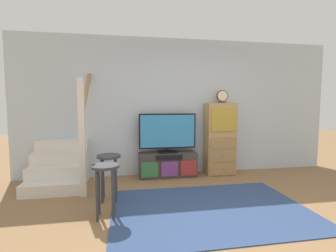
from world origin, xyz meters
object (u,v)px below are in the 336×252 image
at_px(side_cabinet, 220,139).
at_px(bar_stool_far, 109,167).
at_px(television, 168,132).
at_px(desk_clock, 222,96).
at_px(media_console, 168,165).
at_px(bar_stool_near, 105,178).

height_order(side_cabinet, bar_stool_far, side_cabinet).
height_order(television, desk_clock, desk_clock).
bearing_deg(desk_clock, bar_stool_far, -154.34).
relative_size(media_console, desk_clock, 4.38).
bearing_deg(television, media_console, -90.00).
height_order(media_console, television, television).
bearing_deg(bar_stool_far, bar_stool_near, -90.70).
xyz_separation_m(media_console, bar_stool_near, (-1.06, -1.59, 0.26)).
distance_m(desk_clock, bar_stool_far, 2.60).
bearing_deg(side_cabinet, bar_stool_far, -153.77).
distance_m(bar_stool_near, bar_stool_far, 0.56).
relative_size(media_console, television, 1.01).
height_order(television, bar_stool_far, television).
distance_m(media_console, desk_clock, 1.72).
bearing_deg(desk_clock, media_console, 179.75).
relative_size(media_console, side_cabinet, 0.78).
bearing_deg(bar_stool_near, bar_stool_far, 89.30).
height_order(television, bar_stool_near, television).
height_order(media_console, bar_stool_near, bar_stool_near).
xyz_separation_m(side_cabinet, bar_stool_near, (-2.12, -1.60, -0.22)).
distance_m(media_console, bar_stool_far, 1.50).
height_order(media_console, bar_stool_far, bar_stool_far).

